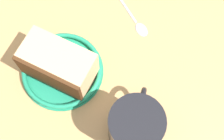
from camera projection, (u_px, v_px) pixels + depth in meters
The scene contains 5 objects.
ground_plane at pixel (98, 83), 58.15cm from camera, with size 139.12×139.12×3.43cm, color tan.
small_plate at pixel (62, 70), 56.37cm from camera, with size 14.46×14.46×1.52cm.
cake_slice at pixel (58, 64), 53.07cm from camera, with size 12.87×8.97×6.91cm.
tea_mug at pixel (135, 127), 48.36cm from camera, with size 8.09×10.38×10.28cm.
teaspoon at pixel (135, 20), 60.30cm from camera, with size 11.40×5.40×0.80cm.
Camera 1 is at (13.54, -12.51, 53.54)cm, focal length 51.60 mm.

